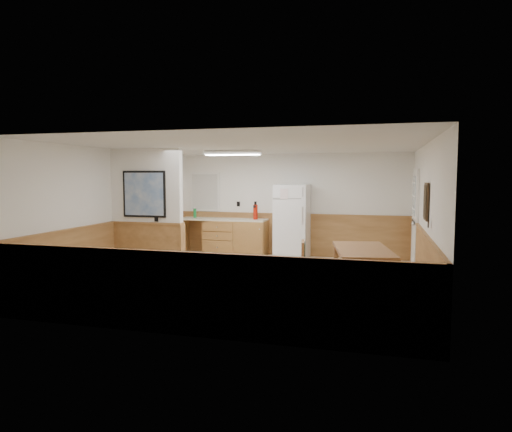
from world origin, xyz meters
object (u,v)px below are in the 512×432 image
(refrigerator, at_px, (292,221))
(dining_chair, at_px, (309,262))
(dining_table, at_px, (363,254))
(fire_extinguisher, at_px, (255,212))
(soap_bottle, at_px, (195,213))
(dining_bench, at_px, (412,277))

(refrigerator, height_order, dining_chair, refrigerator)
(dining_chair, bearing_deg, dining_table, -3.81)
(dining_table, relative_size, dining_chair, 2.17)
(refrigerator, bearing_deg, fire_extinguisher, 179.94)
(fire_extinguisher, xyz_separation_m, soap_bottle, (-1.62, 0.06, -0.08))
(refrigerator, xyz_separation_m, dining_chair, (0.86, -3.00, -0.38))
(dining_table, bearing_deg, fire_extinguisher, 121.67)
(dining_bench, bearing_deg, fire_extinguisher, 141.36)
(dining_table, xyz_separation_m, dining_chair, (-0.88, -0.08, -0.16))
(refrigerator, height_order, dining_bench, refrigerator)
(dining_bench, height_order, soap_bottle, soap_bottle)
(fire_extinguisher, height_order, soap_bottle, fire_extinguisher)
(refrigerator, relative_size, dining_table, 0.96)
(dining_bench, bearing_deg, dining_table, 175.80)
(soap_bottle, bearing_deg, fire_extinguisher, -2.24)
(fire_extinguisher, bearing_deg, dining_bench, -53.42)
(dining_table, bearing_deg, refrigerator, 110.55)
(dining_chair, bearing_deg, dining_bench, -9.58)
(dining_table, distance_m, dining_chair, 0.90)
(dining_table, relative_size, dining_bench, 1.25)
(dining_bench, distance_m, fire_extinguisher, 4.67)
(dining_bench, relative_size, dining_chair, 1.74)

